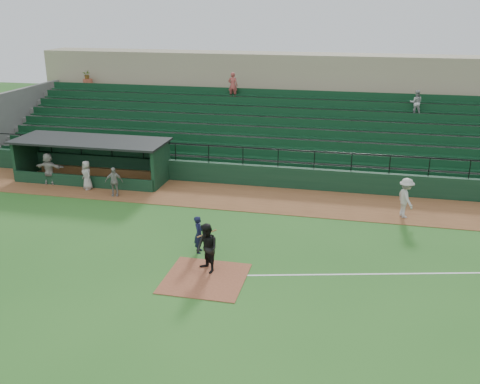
# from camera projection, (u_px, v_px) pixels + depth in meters

# --- Properties ---
(ground) EXTENTS (90.00, 90.00, 0.00)m
(ground) POSITION_uv_depth(u_px,v_px,m) (212.00, 267.00, 21.01)
(ground) COLOR #25591D
(ground) RESTS_ON ground
(warning_track) EXTENTS (40.00, 4.00, 0.03)m
(warning_track) POSITION_uv_depth(u_px,v_px,m) (252.00, 198.00, 28.37)
(warning_track) COLOR brown
(warning_track) RESTS_ON ground
(home_plate_dirt) EXTENTS (3.00, 3.00, 0.03)m
(home_plate_dirt) POSITION_uv_depth(u_px,v_px,m) (205.00, 278.00, 20.08)
(home_plate_dirt) COLOR brown
(home_plate_dirt) RESTS_ON ground
(foul_line) EXTENTS (17.49, 4.44, 0.01)m
(foul_line) POSITION_uv_depth(u_px,v_px,m) (422.00, 273.00, 20.46)
(foul_line) COLOR white
(foul_line) RESTS_ON ground
(stadium_structure) EXTENTS (38.00, 13.08, 6.40)m
(stadium_structure) POSITION_uv_depth(u_px,v_px,m) (278.00, 123.00, 35.40)
(stadium_structure) COLOR black
(stadium_structure) RESTS_ON ground
(dugout) EXTENTS (8.90, 3.20, 2.42)m
(dugout) POSITION_uv_depth(u_px,v_px,m) (95.00, 156.00, 31.39)
(dugout) COLOR black
(dugout) RESTS_ON ground
(batter_at_plate) EXTENTS (1.01, 0.67, 1.59)m
(batter_at_plate) POSITION_uv_depth(u_px,v_px,m) (199.00, 234.00, 22.01)
(batter_at_plate) COLOR black
(batter_at_plate) RESTS_ON ground
(umpire) EXTENTS (1.20, 1.20, 1.96)m
(umpire) POSITION_uv_depth(u_px,v_px,m) (207.00, 248.00, 20.29)
(umpire) COLOR black
(umpire) RESTS_ON ground
(runner) EXTENTS (1.12, 1.43, 1.95)m
(runner) POSITION_uv_depth(u_px,v_px,m) (406.00, 198.00, 25.54)
(runner) COLOR #ADA8A2
(runner) RESTS_ON warning_track
(dugout_player_a) EXTENTS (1.00, 0.63, 1.58)m
(dugout_player_a) POSITION_uv_depth(u_px,v_px,m) (114.00, 182.00, 28.49)
(dugout_player_a) COLOR gray
(dugout_player_a) RESTS_ON warning_track
(dugout_player_b) EXTENTS (0.94, 0.91, 1.63)m
(dugout_player_b) POSITION_uv_depth(u_px,v_px,m) (87.00, 175.00, 29.51)
(dugout_player_b) COLOR #A19D97
(dugout_player_b) RESTS_ON warning_track
(dugout_player_c) EXTENTS (1.72, 0.59, 1.84)m
(dugout_player_c) POSITION_uv_depth(u_px,v_px,m) (49.00, 168.00, 30.32)
(dugout_player_c) COLOR #9F9B95
(dugout_player_c) RESTS_ON warning_track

